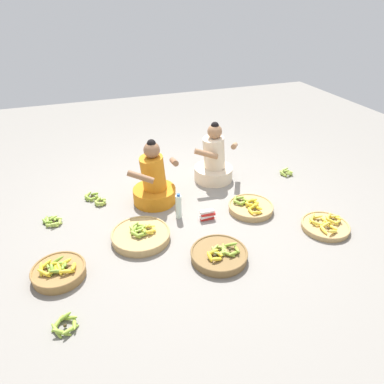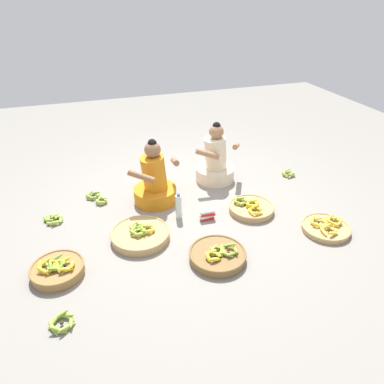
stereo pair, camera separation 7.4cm
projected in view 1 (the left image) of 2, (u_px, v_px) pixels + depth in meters
name	position (u px, v px, depth m)	size (l,w,h in m)	color
ground_plane	(186.00, 209.00, 4.20)	(10.00, 10.00, 0.00)	gray
vendor_woman_front	(154.00, 183.00, 4.22)	(0.67, 0.56, 0.82)	orange
vendor_woman_behind	(214.00, 162.00, 4.71)	(0.71, 0.52, 0.82)	beige
banana_basket_front_right	(59.00, 271.00, 3.21)	(0.49, 0.49, 0.17)	olive
banana_basket_back_center	(219.00, 255.00, 3.42)	(0.56, 0.56, 0.15)	brown
banana_basket_near_bicycle	(251.00, 207.00, 4.15)	(0.53, 0.53, 0.15)	tan
banana_basket_near_vendor	(325.00, 226.00, 3.85)	(0.52, 0.52, 0.13)	tan
banana_basket_mid_right	(141.00, 235.00, 3.68)	(0.62, 0.62, 0.16)	tan
loose_bananas_mid_left	(52.00, 221.00, 3.94)	(0.24, 0.24, 0.08)	#9EB747
loose_bananas_back_right	(286.00, 173.00, 4.95)	(0.20, 0.18, 0.09)	#9EB747
loose_bananas_front_left	(96.00, 199.00, 4.33)	(0.28, 0.36, 0.09)	#8CAD38
loose_bananas_back_left	(65.00, 325.00, 2.74)	(0.23, 0.23, 0.09)	#8CAD38
water_bottle	(179.00, 206.00, 3.98)	(0.07, 0.07, 0.31)	silver
packet_carton_stack	(207.00, 215.00, 3.99)	(0.18, 0.07, 0.12)	red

